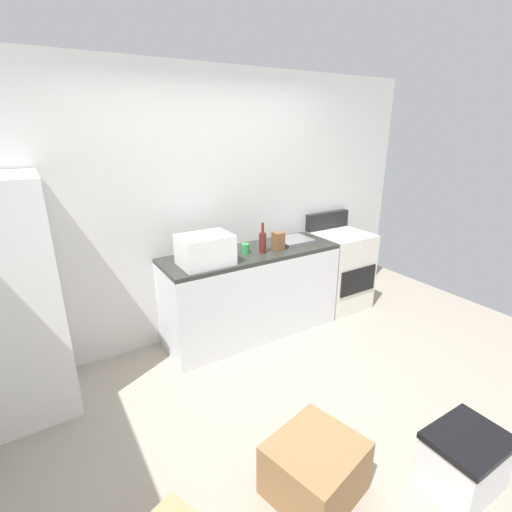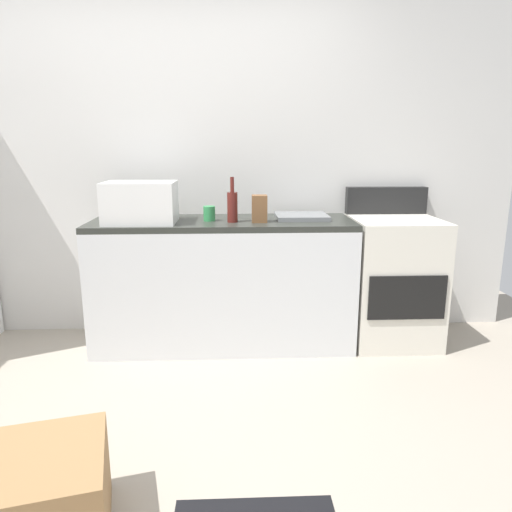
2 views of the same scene
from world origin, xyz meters
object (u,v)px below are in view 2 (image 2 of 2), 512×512
object	(u,v)px
coffee_mug	(209,213)
microwave	(141,202)
stove_oven	(392,278)
cardboard_box_large	(33,501)
wine_bottle	(232,206)
knife_block	(259,209)

from	to	relation	value
coffee_mug	microwave	bearing A→B (deg)	-172.04
stove_oven	coffee_mug	bearing A→B (deg)	-178.44
coffee_mug	stove_oven	bearing A→B (deg)	1.56
coffee_mug	cardboard_box_large	bearing A→B (deg)	-107.53
microwave	wine_bottle	xyz separation A→B (m)	(0.60, 0.00, -0.03)
stove_oven	cardboard_box_large	xyz separation A→B (m)	(-1.86, -1.78, -0.29)
wine_bottle	cardboard_box_large	xyz separation A→B (m)	(-0.71, -1.68, -0.84)
microwave	knife_block	bearing A→B (deg)	-0.52
stove_oven	cardboard_box_large	size ratio (longest dim) A/B	2.18
wine_bottle	cardboard_box_large	world-z (taller)	wine_bottle
wine_bottle	knife_block	xyz separation A→B (m)	(0.18, -0.01, -0.02)
stove_oven	wine_bottle	distance (m)	1.28
coffee_mug	knife_block	xyz separation A→B (m)	(0.34, -0.07, 0.04)
stove_oven	coffee_mug	size ratio (longest dim) A/B	11.00
microwave	cardboard_box_large	size ratio (longest dim) A/B	0.91
microwave	coffee_mug	world-z (taller)	microwave
stove_oven	microwave	distance (m)	1.85
microwave	knife_block	xyz separation A→B (m)	(0.78, -0.01, -0.05)
microwave	wine_bottle	size ratio (longest dim) A/B	1.53
cardboard_box_large	coffee_mug	bearing A→B (deg)	72.47
wine_bottle	cardboard_box_large	bearing A→B (deg)	-112.86
microwave	cardboard_box_large	xyz separation A→B (m)	(-0.10, -1.68, -0.86)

